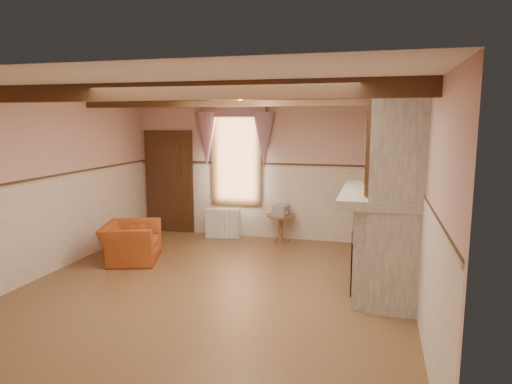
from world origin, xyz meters
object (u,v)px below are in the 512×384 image
(radiator, at_px, (223,223))
(bowl, at_px, (380,186))
(side_table, at_px, (281,228))
(armchair, at_px, (131,242))
(oil_lamp, at_px, (380,178))
(mantel_clock, at_px, (380,176))

(radiator, relative_size, bowl, 2.19)
(side_table, height_order, bowl, bowl)
(armchair, bearing_deg, radiator, -45.41)
(oil_lamp, bearing_deg, bowl, -90.00)
(armchair, bearing_deg, mantel_clock, -99.10)
(side_table, height_order, oil_lamp, oil_lamp)
(bowl, bearing_deg, armchair, 179.52)
(bowl, xyz_separation_m, mantel_clock, (0.00, 0.63, 0.06))
(bowl, bearing_deg, radiator, 147.73)
(side_table, distance_m, radiator, 1.21)
(side_table, bearing_deg, radiator, 180.00)
(armchair, xyz_separation_m, mantel_clock, (4.06, 0.60, 1.19))
(side_table, height_order, mantel_clock, mantel_clock)
(oil_lamp, bearing_deg, mantel_clock, 90.00)
(radiator, height_order, oil_lamp, oil_lamp)
(radiator, bearing_deg, armchair, -125.14)
(bowl, height_order, oil_lamp, oil_lamp)
(armchair, relative_size, side_table, 1.79)
(bowl, bearing_deg, oil_lamp, 90.00)
(side_table, xyz_separation_m, bowl, (1.85, -1.93, 1.18))
(side_table, height_order, radiator, radiator)
(armchair, relative_size, oil_lamp, 3.58)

